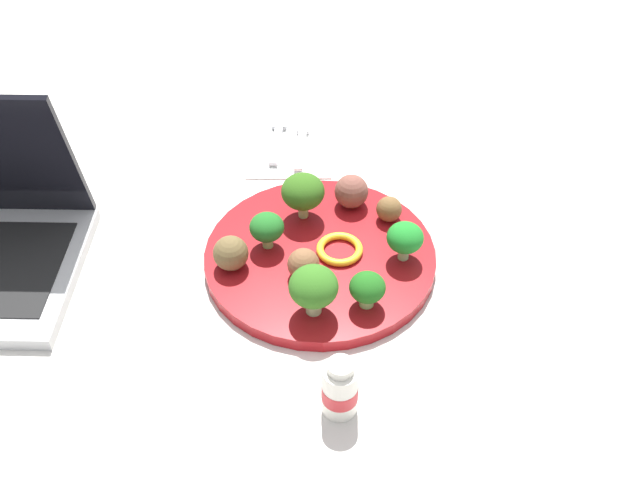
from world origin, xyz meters
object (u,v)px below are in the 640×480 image
at_px(broccoli_floret_center, 303,192).
at_px(yogurt_bottle, 340,389).
at_px(fork, 278,137).
at_px(pepper_ring_back_right, 340,247).
at_px(meatball_back_right, 231,253).
at_px(broccoli_floret_mid_left, 405,238).
at_px(broccoli_floret_near_rim, 313,287).
at_px(meatball_far_rim, 351,191).
at_px(knife, 302,137).
at_px(plate, 320,257).
at_px(meatball_mid_right, 389,209).
at_px(broccoli_floret_front_left, 267,228).
at_px(napkin, 289,142).
at_px(meatball_front_right, 303,264).
at_px(broccoli_floret_back_right, 367,288).

relative_size(broccoli_floret_center, yogurt_bottle, 0.86).
bearing_deg(fork, pepper_ring_back_right, -162.38).
distance_m(broccoli_floret_center, meatball_back_right, 0.12).
xyz_separation_m(broccoli_floret_mid_left, pepper_ring_back_right, (0.01, 0.08, -0.03)).
xyz_separation_m(broccoli_floret_near_rim, yogurt_bottle, (-0.12, -0.02, -0.02)).
relative_size(meatball_far_rim, knife, 0.30).
height_order(plate, knife, plate).
bearing_deg(broccoli_floret_mid_left, knife, 24.26).
bearing_deg(meatball_far_rim, broccoli_floret_center, 108.77).
distance_m(meatball_mid_right, yogurt_bottle, 0.28).
bearing_deg(broccoli_floret_front_left, plate, -101.39).
height_order(meatball_back_right, fork, meatball_back_right).
distance_m(napkin, yogurt_bottle, 0.46).
bearing_deg(pepper_ring_back_right, napkin, 14.40).
distance_m(broccoli_floret_mid_left, pepper_ring_back_right, 0.08).
bearing_deg(meatball_back_right, knife, -16.95).
height_order(plate, meatball_far_rim, meatball_far_rim).
xyz_separation_m(knife, yogurt_bottle, (-0.47, -0.04, 0.02)).
height_order(broccoli_floret_front_left, meatball_far_rim, broccoli_floret_front_left).
relative_size(broccoli_floret_near_rim, napkin, 0.36).
xyz_separation_m(broccoli_floret_front_left, napkin, (0.23, -0.02, -0.04)).
bearing_deg(meatball_mid_right, broccoli_floret_center, 85.51).
distance_m(meatball_back_right, napkin, 0.28).
bearing_deg(meatball_front_right, meatball_mid_right, -47.75).
height_order(meatball_mid_right, meatball_front_right, meatball_front_right).
distance_m(broccoli_floret_back_right, broccoli_floret_near_rim, 0.06).
distance_m(meatball_mid_right, napkin, 0.23).
distance_m(plate, fork, 0.26).
bearing_deg(pepper_ring_back_right, meatball_back_right, 100.58).
bearing_deg(broccoli_floret_mid_left, meatball_back_right, 92.69).
bearing_deg(knife, plate, -175.37).
xyz_separation_m(meatball_front_right, fork, (0.29, 0.04, -0.03)).
height_order(broccoli_floret_back_right, broccoli_floret_front_left, broccoli_floret_front_left).
xyz_separation_m(broccoli_floret_mid_left, knife, (0.27, 0.12, -0.04)).
bearing_deg(meatball_back_right, broccoli_floret_mid_left, -87.31).
xyz_separation_m(pepper_ring_back_right, yogurt_bottle, (-0.21, 0.01, 0.01)).
height_order(broccoli_floret_center, meatball_front_right, broccoli_floret_center).
xyz_separation_m(broccoli_floret_center, meatball_back_right, (-0.09, 0.08, -0.02)).
distance_m(plate, broccoli_floret_front_left, 0.07).
bearing_deg(broccoli_floret_front_left, meatball_far_rim, -54.29).
bearing_deg(plate, napkin, 8.99).
xyz_separation_m(pepper_ring_back_right, napkin, (0.24, 0.06, -0.02)).
bearing_deg(meatball_front_right, napkin, 3.83).
height_order(meatball_far_rim, pepper_ring_back_right, meatball_far_rim).
height_order(meatball_back_right, knife, meatball_back_right).
distance_m(meatball_far_rim, napkin, 0.18).
bearing_deg(broccoli_floret_back_right, meatball_front_right, 56.35).
relative_size(plate, fork, 2.31).
height_order(plate, yogurt_bottle, yogurt_bottle).
height_order(broccoli_floret_back_right, napkin, broccoli_floret_back_right).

